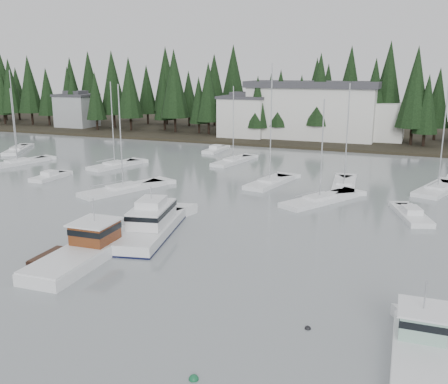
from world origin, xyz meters
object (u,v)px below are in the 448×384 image
object	(u,v)px
sailboat_0	(270,184)
lobster_boat_brown	(83,253)
runabout_3	(216,150)
sailboat_10	(17,151)
runabout_0	(50,178)
sailboat_9	(233,162)
harbor_inn	(323,111)
lobster_boat_teal	(421,350)
runabout_1	(411,216)
cabin_cruiser_center	(151,226)
house_far_west	(77,110)
sailboat_6	(18,164)
house_west	(244,116)
sailboat_8	(123,190)
sailboat_13	(344,186)
sailboat_11	(437,191)
sailboat_1	(115,166)
sailboat_2	(320,202)

from	to	relation	value
sailboat_0	lobster_boat_brown	bearing A→B (deg)	179.93
sailboat_0	runabout_3	size ratio (longest dim) A/B	2.18
sailboat_10	runabout_0	bearing A→B (deg)	-155.15
sailboat_9	harbor_inn	bearing A→B (deg)	-5.28
harbor_inn	runabout_3	world-z (taller)	harbor_inn
sailboat_10	harbor_inn	bearing A→B (deg)	-82.61
lobster_boat_teal	runabout_0	world-z (taller)	lobster_boat_teal
lobster_boat_brown	runabout_3	bearing A→B (deg)	9.05
lobster_boat_brown	sailboat_9	world-z (taller)	sailboat_9
runabout_3	runabout_1	bearing A→B (deg)	-130.94
harbor_inn	cabin_cruiser_center	distance (m)	62.44
lobster_boat_teal	sailboat_0	size ratio (longest dim) A/B	0.52
house_far_west	sailboat_6	distance (m)	44.92
sailboat_6	runabout_3	world-z (taller)	sailboat_6
house_west	sailboat_10	bearing A→B (deg)	-137.11
sailboat_9	lobster_boat_teal	bearing A→B (deg)	-139.07
harbor_inn	house_far_west	bearing A→B (deg)	-178.65
house_far_west	sailboat_8	world-z (taller)	sailboat_8
sailboat_13	runabout_3	distance (m)	30.81
runabout_0	runabout_3	size ratio (longest dim) A/B	0.80
sailboat_8	runabout_3	xyz separation A→B (m)	(-0.89, 30.24, 0.07)
lobster_boat_teal	lobster_boat_brown	bearing A→B (deg)	76.96
cabin_cruiser_center	sailboat_13	bearing A→B (deg)	-39.96
sailboat_11	sailboat_13	bearing A→B (deg)	119.06
sailboat_1	sailboat_2	world-z (taller)	sailboat_1
lobster_boat_teal	runabout_1	distance (m)	25.34
cabin_cruiser_center	sailboat_11	xyz separation A→B (m)	(23.20, 25.82, -0.65)
runabout_0	runabout_3	bearing A→B (deg)	-21.84
sailboat_9	runabout_0	size ratio (longest dim) A/B	2.17
sailboat_0	runabout_1	bearing A→B (deg)	-105.49
harbor_inn	lobster_boat_teal	distance (m)	76.53
house_far_west	lobster_boat_teal	distance (m)	105.20
sailboat_0	sailboat_9	world-z (taller)	sailboat_0
sailboat_8	sailboat_9	xyz separation A→B (m)	(5.65, 21.35, 0.01)
sailboat_1	sailboat_11	size ratio (longest dim) A/B	1.00
sailboat_1	sailboat_8	bearing A→B (deg)	-128.40
harbor_inn	sailboat_1	xyz separation A→B (m)	(-22.70, -37.75, -5.71)
sailboat_6	sailboat_13	distance (m)	47.30
house_far_west	sailboat_11	distance (m)	85.11
runabout_0	sailboat_13	bearing A→B (deg)	-74.92
runabout_0	sailboat_6	bearing A→B (deg)	61.54
sailboat_9	sailboat_11	bearing A→B (deg)	-95.38
house_far_west	sailboat_10	size ratio (longest dim) A/B	0.60
runabout_1	cabin_cruiser_center	bearing A→B (deg)	104.68
harbor_inn	sailboat_1	world-z (taller)	sailboat_1
sailboat_1	sailboat_0	bearing A→B (deg)	-81.62
lobster_boat_teal	sailboat_6	world-z (taller)	sailboat_6
house_far_west	lobster_boat_brown	size ratio (longest dim) A/B	0.83
house_west	sailboat_2	distance (m)	49.23
sailboat_1	runabout_3	size ratio (longest dim) A/B	1.83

